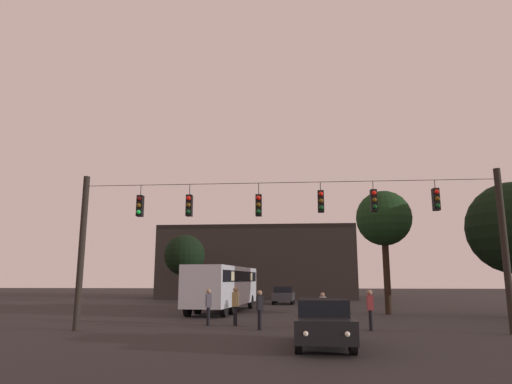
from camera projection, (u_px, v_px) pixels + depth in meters
name	position (u px, v px, depth m)	size (l,w,h in m)	color
ground_plane	(289.00, 313.00, 29.49)	(168.00, 168.00, 0.00)	black
overhead_signal_span	(285.00, 232.00, 19.40)	(18.36, 0.44, 6.79)	black
city_bus	(224.00, 284.00, 30.73)	(3.55, 11.19, 3.00)	#B7BCC6
car_near_right	(323.00, 322.00, 14.69)	(1.88, 4.37, 1.52)	black
car_far_left	(284.00, 295.00, 40.53)	(2.01, 4.41, 1.52)	#2D2D33
pedestrian_crossing_left	(323.00, 307.00, 21.70)	(0.34, 0.42, 1.53)	black
pedestrian_crossing_center	(370.00, 307.00, 19.48)	(0.24, 0.36, 1.71)	black
pedestrian_crossing_right	(260.00, 307.00, 19.74)	(0.35, 0.42, 1.68)	black
pedestrian_near_bus	(208.00, 305.00, 21.52)	(0.35, 0.42, 1.71)	black
pedestrian_trailing	(235.00, 303.00, 21.55)	(0.29, 0.39, 1.79)	black
corner_building	(259.00, 264.00, 54.96)	(22.01, 13.00, 8.15)	black
tree_left_silhouette	(185.00, 255.00, 43.71)	(3.95, 3.95, 6.46)	black
tree_behind_building	(384.00, 219.00, 29.60)	(3.61, 3.61, 7.93)	black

